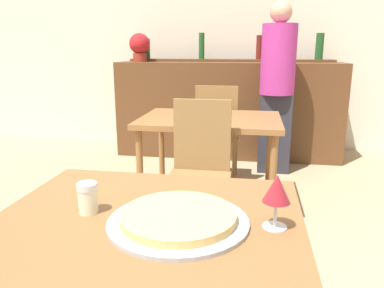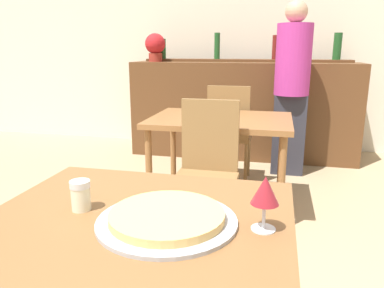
# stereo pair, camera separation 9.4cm
# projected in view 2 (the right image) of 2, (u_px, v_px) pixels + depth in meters

# --- Properties ---
(wall_back) EXTENTS (8.00, 0.05, 2.80)m
(wall_back) POSITION_uv_depth(u_px,v_px,m) (249.00, 37.00, 4.70)
(wall_back) COLOR silver
(wall_back) RESTS_ON ground_plane
(dining_table_near) EXTENTS (0.94, 0.85, 0.76)m
(dining_table_near) POSITION_uv_depth(u_px,v_px,m) (136.00, 247.00, 1.14)
(dining_table_near) COLOR brown
(dining_table_near) RESTS_ON ground_plane
(dining_table_far) EXTENTS (1.08, 0.78, 0.74)m
(dining_table_far) POSITION_uv_depth(u_px,v_px,m) (220.00, 128.00, 2.92)
(dining_table_far) COLOR brown
(dining_table_far) RESTS_ON ground_plane
(bar_counter) EXTENTS (2.60, 0.56, 1.10)m
(bar_counter) POSITION_uv_depth(u_px,v_px,m) (242.00, 110.00, 4.43)
(bar_counter) COLOR brown
(bar_counter) RESTS_ON ground_plane
(bar_back_shelf) EXTENTS (2.39, 0.24, 0.33)m
(bar_back_shelf) POSITION_uv_depth(u_px,v_px,m) (249.00, 57.00, 4.40)
(bar_back_shelf) COLOR brown
(bar_back_shelf) RESTS_ON bar_counter
(chair_far_side_front) EXTENTS (0.40, 0.40, 0.94)m
(chair_far_side_front) POSITION_uv_depth(u_px,v_px,m) (207.00, 164.00, 2.43)
(chair_far_side_front) COLOR olive
(chair_far_side_front) RESTS_ON ground_plane
(chair_far_side_back) EXTENTS (0.40, 0.40, 0.94)m
(chair_far_side_back) POSITION_uv_depth(u_px,v_px,m) (229.00, 129.00, 3.48)
(chair_far_side_back) COLOR olive
(chair_far_side_back) RESTS_ON ground_plane
(pizza_tray) EXTENTS (0.41, 0.41, 0.04)m
(pizza_tray) POSITION_uv_depth(u_px,v_px,m) (167.00, 218.00, 1.10)
(pizza_tray) COLOR #A3A3A8
(pizza_tray) RESTS_ON dining_table_near
(cheese_shaker) EXTENTS (0.06, 0.06, 0.10)m
(cheese_shaker) POSITION_uv_depth(u_px,v_px,m) (81.00, 195.00, 1.18)
(cheese_shaker) COLOR beige
(cheese_shaker) RESTS_ON dining_table_near
(person_standing) EXTENTS (0.34, 0.34, 1.70)m
(person_standing) POSITION_uv_depth(u_px,v_px,m) (292.00, 84.00, 3.68)
(person_standing) COLOR #2D2D38
(person_standing) RESTS_ON ground_plane
(wine_glass) EXTENTS (0.08, 0.08, 0.16)m
(wine_glass) POSITION_uv_depth(u_px,v_px,m) (265.00, 192.00, 1.03)
(wine_glass) COLOR silver
(wine_glass) RESTS_ON dining_table_near
(potted_plant) EXTENTS (0.24, 0.24, 0.33)m
(potted_plant) POSITION_uv_depth(u_px,v_px,m) (155.00, 46.00, 4.43)
(potted_plant) COLOR maroon
(potted_plant) RESTS_ON bar_counter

